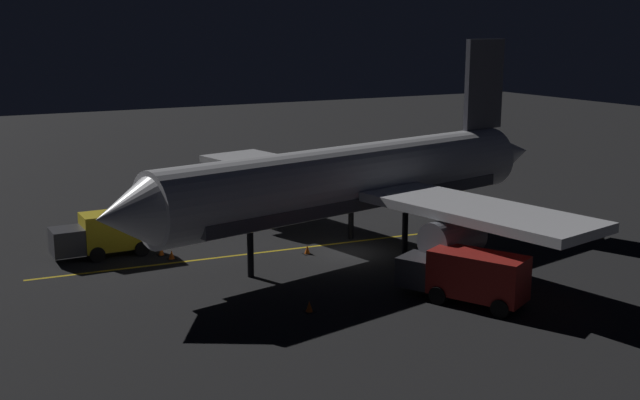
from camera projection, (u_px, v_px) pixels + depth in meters
name	position (u px, v px, depth m)	size (l,w,h in m)	color
ground_plane	(349.00, 255.00, 48.04)	(180.00, 180.00, 0.20)	black
apron_guide_stripe	(271.00, 251.00, 48.38)	(0.24, 28.55, 0.01)	gold
airliner	(357.00, 181.00, 47.45)	(30.84, 33.45, 12.61)	white
baggage_truck	(105.00, 235.00, 47.13)	(2.33, 5.60, 2.62)	gold
catering_truck	(467.00, 277.00, 39.10)	(6.69, 4.72, 2.64)	maroon
ground_crew_worker	(143.00, 241.00, 47.45)	(0.40, 0.40, 1.74)	black
traffic_cone_near_left	(307.00, 250.00, 47.77)	(0.50, 0.50, 0.55)	#EA590F
traffic_cone_near_right	(161.00, 251.00, 47.49)	(0.50, 0.50, 0.55)	#EA590F
traffic_cone_under_wing	(309.00, 307.00, 38.04)	(0.50, 0.50, 0.55)	#EA590F
traffic_cone_far	(172.00, 255.00, 46.68)	(0.50, 0.50, 0.55)	#EA590F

